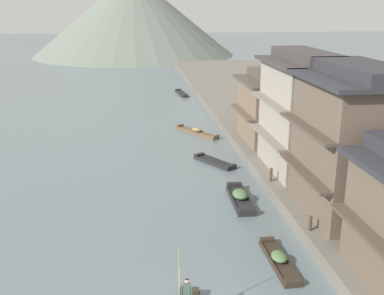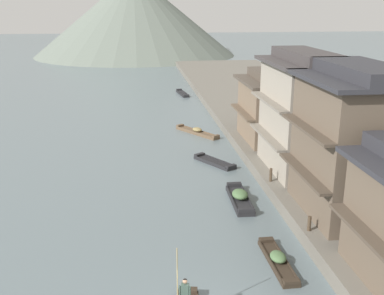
% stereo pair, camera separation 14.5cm
% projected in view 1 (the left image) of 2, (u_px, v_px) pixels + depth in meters
% --- Properties ---
extents(riverbank_right, '(18.00, 110.00, 0.85)m').
position_uv_depth(riverbank_right, '(305.00, 125.00, 48.81)').
color(riverbank_right, '#6B665B').
rests_on(riverbank_right, ground).
extents(boatman_person, '(0.57, 0.32, 3.04)m').
position_uv_depth(boatman_person, '(186.00, 292.00, 18.85)').
color(boatman_person, black).
rests_on(boatman_person, boat_foreground_poled).
extents(boat_moored_nearest, '(1.28, 4.65, 0.85)m').
position_uv_depth(boat_moored_nearest, '(240.00, 198.00, 30.79)').
color(boat_moored_nearest, '#232326').
rests_on(boat_moored_nearest, ground).
extents(boat_moored_second, '(3.94, 5.29, 0.67)m').
position_uv_depth(boat_moored_second, '(197.00, 132.00, 46.97)').
color(boat_moored_second, brown).
rests_on(boat_moored_second, ground).
extents(boat_moored_third, '(0.95, 4.38, 0.64)m').
position_uv_depth(boat_moored_third, '(279.00, 260.00, 23.48)').
color(boat_moored_third, '#33281E').
rests_on(boat_moored_third, ground).
extents(boat_moored_far, '(1.49, 5.09, 0.42)m').
position_uv_depth(boat_moored_far, '(182.00, 94.00, 67.38)').
color(boat_moored_far, '#232326').
rests_on(boat_moored_far, ground).
extents(boat_midriver_drifting, '(3.12, 4.09, 0.40)m').
position_uv_depth(boat_midriver_drifting, '(215.00, 162.00, 38.23)').
color(boat_midriver_drifting, '#232326').
rests_on(boat_midriver_drifting, ground).
extents(house_waterfront_second, '(6.49, 7.63, 8.74)m').
position_uv_depth(house_waterfront_second, '(356.00, 142.00, 26.35)').
color(house_waterfront_second, brown).
rests_on(house_waterfront_second, riverbank_right).
extents(house_waterfront_tall, '(5.55, 8.17, 8.74)m').
position_uv_depth(house_waterfront_tall, '(302.00, 113.00, 33.38)').
color(house_waterfront_tall, gray).
rests_on(house_waterfront_tall, riverbank_right).
extents(house_waterfront_narrow, '(5.74, 7.68, 6.14)m').
position_uv_depth(house_waterfront_narrow, '(271.00, 107.00, 41.31)').
color(house_waterfront_narrow, '#75604C').
rests_on(house_waterfront_narrow, riverbank_right).
extents(mooring_post_dock_near, '(0.20, 0.20, 0.85)m').
position_uv_depth(mooring_post_dock_near, '(310.00, 223.00, 25.08)').
color(mooring_post_dock_near, '#473828').
rests_on(mooring_post_dock_near, riverbank_right).
extents(mooring_post_dock_mid, '(0.20, 0.20, 0.96)m').
position_uv_depth(mooring_post_dock_mid, '(271.00, 175.00, 32.04)').
color(mooring_post_dock_mid, '#473828').
rests_on(mooring_post_dock_mid, riverbank_right).
extents(hill_far_west, '(51.04, 51.04, 20.19)m').
position_uv_depth(hill_far_west, '(133.00, 14.00, 116.61)').
color(hill_far_west, slate).
rests_on(hill_far_west, ground).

